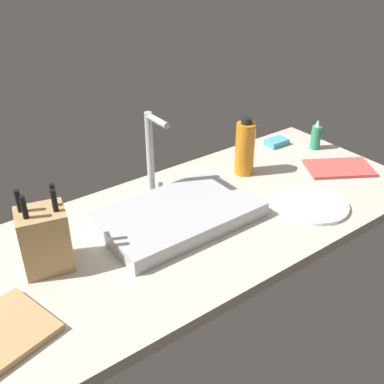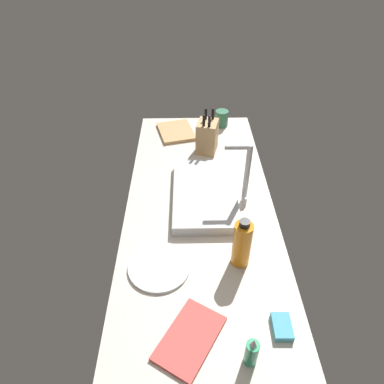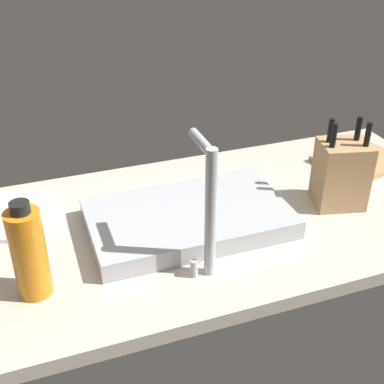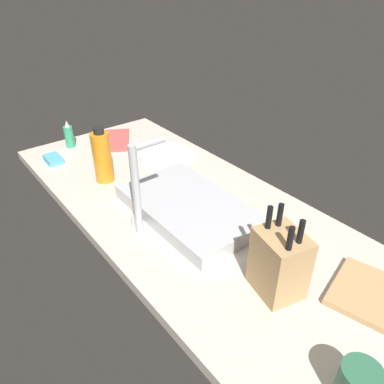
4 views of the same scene
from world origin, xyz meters
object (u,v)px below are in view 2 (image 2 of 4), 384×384
object	(u,v)px
sink_basin	(204,194)
dish_sponge	(282,327)
soap_bottle	(252,352)
cutting_board	(176,131)
dinner_plate	(159,267)
water_bottle	(242,244)
knife_block	(207,136)
dish_towel	(190,338)
coffee_mug	(222,118)
faucet	(245,171)

from	to	relation	value
sink_basin	dish_sponge	distance (cm)	68.20
soap_bottle	sink_basin	bearing A→B (deg)	-172.26
cutting_board	dinner_plate	size ratio (longest dim) A/B	1.02
water_bottle	knife_block	bearing A→B (deg)	-173.69
soap_bottle	water_bottle	distance (cm)	37.65
sink_basin	cutting_board	distance (cm)	61.61
dish_towel	coffee_mug	size ratio (longest dim) A/B	2.45
faucet	dinner_plate	distance (cm)	54.61
coffee_mug	dish_sponge	xyz separation A→B (cm)	(132.93, 8.22, -3.64)
soap_bottle	coffee_mug	distance (cm)	142.90
coffee_mug	faucet	bearing A→B (deg)	2.87
dish_sponge	faucet	bearing A→B (deg)	-175.72
soap_bottle	knife_block	bearing A→B (deg)	-176.53
sink_basin	coffee_mug	bearing A→B (deg)	168.75
knife_block	water_bottle	distance (cm)	77.98
sink_basin	dinner_plate	xyz separation A→B (cm)	(39.66, -18.77, -1.77)
dish_towel	coffee_mug	xyz separation A→B (cm)	(-135.83, 21.28, 4.24)
soap_bottle	water_bottle	xyz separation A→B (cm)	(-37.31, 1.61, 4.72)
faucet	water_bottle	xyz separation A→B (cm)	(35.44, -5.36, -6.77)
dinner_plate	knife_block	bearing A→B (deg)	164.66
water_bottle	dinner_plate	distance (cm)	32.01
water_bottle	dish_sponge	world-z (taller)	water_bottle
sink_basin	cutting_board	bearing A→B (deg)	-166.74
faucet	water_bottle	world-z (taller)	faucet
soap_bottle	dinner_plate	xyz separation A→B (cm)	(-34.88, -28.89, -4.69)
faucet	dish_towel	xyz separation A→B (cm)	(65.73, -24.80, -16.17)
knife_block	water_bottle	bearing A→B (deg)	19.95
faucet	coffee_mug	xyz separation A→B (cm)	(-70.10, -3.52, -11.93)
faucet	cutting_board	xyz separation A→B (cm)	(-61.73, -31.22, -15.87)
knife_block	dish_towel	world-z (taller)	knife_block
dish_towel	coffee_mug	distance (cm)	137.56
dinner_plate	dish_sponge	size ratio (longest dim) A/B	2.59
dish_sponge	sink_basin	bearing A→B (deg)	-161.35
knife_block	cutting_board	xyz separation A→B (cm)	(-19.67, -17.29, -8.06)
dinner_plate	sink_basin	bearing A→B (deg)	154.68
faucet	cutting_board	distance (cm)	70.98
dinner_plate	cutting_board	bearing A→B (deg)	177.33
water_bottle	cutting_board	bearing A→B (deg)	-165.10
dinner_plate	coffee_mug	bearing A→B (deg)	163.32
faucet	water_bottle	distance (cm)	36.47
knife_block	coffee_mug	distance (cm)	30.19
dish_towel	cutting_board	bearing A→B (deg)	-177.11
faucet	soap_bottle	world-z (taller)	faucet
soap_bottle	dish_sponge	xyz separation A→B (cm)	(-9.92, 11.68, -4.09)
cutting_board	faucet	bearing A→B (deg)	26.83
cutting_board	coffee_mug	distance (cm)	29.21
faucet	cutting_board	world-z (taller)	faucet
dish_sponge	knife_block	bearing A→B (deg)	-169.92
soap_bottle	dish_sponge	world-z (taller)	soap_bottle
faucet	knife_block	world-z (taller)	faucet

